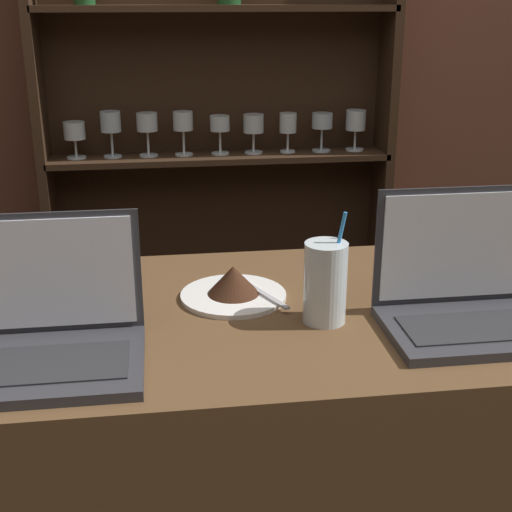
{
  "coord_description": "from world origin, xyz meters",
  "views": [
    {
      "loc": [
        -0.21,
        -0.92,
        1.56
      ],
      "look_at": [
        -0.03,
        0.37,
        1.09
      ],
      "focal_mm": 50.0,
      "sensor_mm": 36.0,
      "label": 1
    }
  ],
  "objects_px": {
    "laptop_near": "(43,332)",
    "cake_plate": "(233,287)",
    "water_glass": "(325,283)",
    "laptop_far": "(473,296)"
  },
  "relations": [
    {
      "from": "cake_plate",
      "to": "water_glass",
      "type": "xyz_separation_m",
      "value": [
        0.16,
        -0.13,
        0.05
      ]
    },
    {
      "from": "laptop_far",
      "to": "water_glass",
      "type": "distance_m",
      "value": 0.27
    },
    {
      "from": "laptop_near",
      "to": "laptop_far",
      "type": "relative_size",
      "value": 0.96
    },
    {
      "from": "laptop_near",
      "to": "cake_plate",
      "type": "bearing_deg",
      "value": 32.37
    },
    {
      "from": "laptop_near",
      "to": "water_glass",
      "type": "xyz_separation_m",
      "value": [
        0.5,
        0.09,
        0.03
      ]
    },
    {
      "from": "cake_plate",
      "to": "water_glass",
      "type": "relative_size",
      "value": 1.01
    },
    {
      "from": "water_glass",
      "to": "laptop_far",
      "type": "bearing_deg",
      "value": -10.93
    },
    {
      "from": "laptop_far",
      "to": "cake_plate",
      "type": "bearing_deg",
      "value": 156.83
    },
    {
      "from": "cake_plate",
      "to": "water_glass",
      "type": "height_order",
      "value": "water_glass"
    },
    {
      "from": "laptop_far",
      "to": "laptop_near",
      "type": "bearing_deg",
      "value": -177.41
    }
  ]
}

